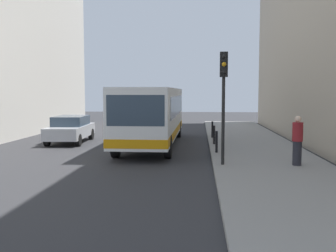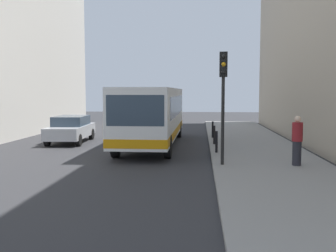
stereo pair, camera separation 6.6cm
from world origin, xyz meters
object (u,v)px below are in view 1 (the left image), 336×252
object	(u,v)px
bollard_near	(217,142)
pedestrian_near_signal	(297,140)
bollard_mid	(214,135)
car_beside_bus	(71,129)
bus	(153,113)
bollard_far	(212,130)
traffic_light	(224,87)

from	to	relation	value
bollard_near	pedestrian_near_signal	bearing A→B (deg)	-45.61
bollard_mid	car_beside_bus	bearing A→B (deg)	171.79
bus	pedestrian_near_signal	xyz separation A→B (m)	(5.98, -6.04, -0.67)
car_beside_bus	pedestrian_near_signal	world-z (taller)	pedestrian_near_signal
bollard_mid	bollard_far	bearing A→B (deg)	90.00
bollard_mid	bus	bearing A→B (deg)	173.98
bollard_near	bollard_mid	size ratio (longest dim) A/B	1.00
traffic_light	bollard_near	xyz separation A→B (m)	(-0.10, 2.90, -2.38)
bollard_near	bollard_mid	distance (m)	2.86
traffic_light	bollard_far	distance (m)	8.95
bollard_near	bollard_far	xyz separation A→B (m)	(0.00, 5.72, 0.00)
bollard_mid	pedestrian_near_signal	distance (m)	6.36
bus	traffic_light	bearing A→B (deg)	118.61
bollard_near	bollard_mid	world-z (taller)	same
bollard_far	pedestrian_near_signal	size ratio (longest dim) A/B	0.53
bollard_near	pedestrian_near_signal	distance (m)	4.01
bus	pedestrian_near_signal	world-z (taller)	bus
bus	bollard_far	world-z (taller)	bus
bus	car_beside_bus	world-z (taller)	bus
car_beside_bus	bollard_near	world-z (taller)	car_beside_bus
bus	bollard_near	distance (m)	4.65
bollard_mid	traffic_light	bearing A→B (deg)	-89.01
bollard_mid	bollard_far	xyz separation A→B (m)	(0.00, 2.86, 0.00)
car_beside_bus	bollard_mid	distance (m)	8.00
bollard_mid	pedestrian_near_signal	xyz separation A→B (m)	(2.79, -5.71, 0.43)
traffic_light	bollard_far	world-z (taller)	traffic_light
traffic_light	bollard_far	bearing A→B (deg)	90.66
traffic_light	bollard_mid	xyz separation A→B (m)	(-0.10, 5.77, -2.38)
traffic_light	pedestrian_near_signal	size ratio (longest dim) A/B	2.27
bollard_far	pedestrian_near_signal	world-z (taller)	pedestrian_near_signal
bollard_far	bollard_mid	bearing A→B (deg)	-90.00
car_beside_bus	bollard_mid	world-z (taller)	car_beside_bus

